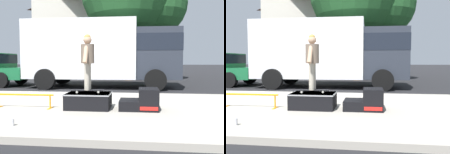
% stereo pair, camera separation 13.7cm
% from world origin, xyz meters
% --- Properties ---
extents(ground_plane, '(140.00, 140.00, 0.00)m').
position_xyz_m(ground_plane, '(0.00, 0.00, 0.00)').
color(ground_plane, black).
extents(sidewalk_slab, '(50.00, 5.00, 0.12)m').
position_xyz_m(sidewalk_slab, '(0.00, -3.00, 0.06)').
color(sidewalk_slab, '#A8A093').
rests_on(sidewalk_slab, ground).
extents(skate_box, '(1.04, 0.75, 0.37)m').
position_xyz_m(skate_box, '(1.29, -3.30, 0.32)').
color(skate_box, black).
rests_on(skate_box, sidewalk_slab).
extents(kicker_ramp, '(0.89, 0.67, 0.49)m').
position_xyz_m(kicker_ramp, '(2.55, -3.30, 0.32)').
color(kicker_ramp, black).
rests_on(kicker_ramp, sidewalk_slab).
extents(grind_rail, '(1.44, 0.28, 0.34)m').
position_xyz_m(grind_rail, '(-0.25, -3.41, 0.37)').
color(grind_rail, orange).
rests_on(grind_rail, sidewalk_slab).
extents(skateboard, '(0.80, 0.32, 0.07)m').
position_xyz_m(skateboard, '(1.26, -3.25, 0.54)').
color(skateboard, black).
rests_on(skateboard, skate_box).
extents(skater_kid, '(0.32, 0.68, 1.31)m').
position_xyz_m(skater_kid, '(1.26, -3.25, 1.33)').
color(skater_kid, '#B7AD99').
rests_on(skater_kid, skateboard).
extents(soda_can, '(0.07, 0.07, 0.13)m').
position_xyz_m(soda_can, '(0.29, -4.93, 0.18)').
color(soda_can, silver).
rests_on(soda_can, sidewalk_slab).
extents(box_truck, '(6.91, 2.63, 3.05)m').
position_xyz_m(box_truck, '(0.83, 2.20, 1.70)').
color(box_truck, silver).
rests_on(box_truck, ground).
extents(house_behind, '(9.54, 8.23, 8.40)m').
position_xyz_m(house_behind, '(-1.27, 12.63, 4.24)').
color(house_behind, beige).
rests_on(house_behind, ground).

